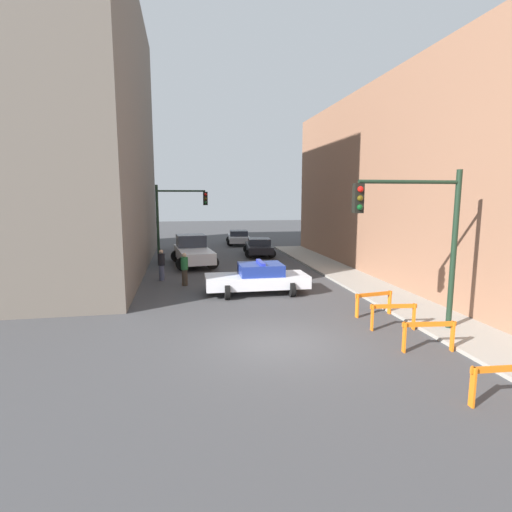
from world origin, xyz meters
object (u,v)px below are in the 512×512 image
object	(u,v)px
traffic_light_far	(174,212)
police_car	(258,278)
traffic_light_near	(423,226)
parked_car_near	(259,246)
barrier_corner	(374,300)
white_truck	(193,251)
pedestrian_corner	(161,264)
parked_car_mid	(239,237)
barrier_front	(504,378)
pedestrian_crossing	(185,269)
barrier_back	(393,312)
barrier_mid	(429,331)

from	to	relation	value
traffic_light_far	police_car	distance (m)	10.77
traffic_light_near	parked_car_near	world-z (taller)	traffic_light_near
police_car	barrier_corner	size ratio (longest dim) A/B	2.97
white_truck	pedestrian_corner	xyz separation A→B (m)	(-1.79, -4.66, -0.04)
traffic_light_far	white_truck	xyz separation A→B (m)	(1.15, -1.24, -2.49)
white_truck	parked_car_mid	world-z (taller)	white_truck
parked_car_mid	barrier_corner	world-z (taller)	parked_car_mid
police_car	white_truck	xyz separation A→B (m)	(-2.72, 8.45, 0.18)
barrier_front	white_truck	bearing A→B (deg)	107.61
police_car	white_truck	bearing A→B (deg)	18.37
pedestrian_crossing	barrier_back	world-z (taller)	pedestrian_crossing
parked_car_near	barrier_back	xyz separation A→B (m)	(1.23, -17.53, -0.06)
parked_car_mid	pedestrian_corner	distance (m)	16.17
barrier_front	parked_car_mid	bearing A→B (deg)	93.16
traffic_light_far	traffic_light_near	bearing A→B (deg)	-63.26
barrier_back	pedestrian_crossing	bearing A→B (deg)	130.10
barrier_mid	barrier_corner	distance (m)	3.57
police_car	barrier_front	distance (m)	11.26
parked_car_mid	barrier_corner	size ratio (longest dim) A/B	2.79
white_truck	barrier_front	xyz separation A→B (m)	(6.09, -19.20, -0.29)
parked_car_near	barrier_front	world-z (taller)	parked_car_near
barrier_back	barrier_corner	bearing A→B (deg)	85.83
parked_car_mid	traffic_light_near	bearing A→B (deg)	-79.71
parked_car_mid	barrier_mid	distance (m)	26.51
white_truck	barrier_mid	bearing A→B (deg)	-75.18
traffic_light_far	police_car	bearing A→B (deg)	-68.22
traffic_light_near	white_truck	distance (m)	16.44
police_car	barrier_mid	world-z (taller)	police_car
pedestrian_crossing	pedestrian_corner	size ratio (longest dim) A/B	1.00
traffic_light_near	parked_car_mid	bearing A→B (deg)	95.52
police_car	barrier_corner	world-z (taller)	police_car
parked_car_mid	pedestrian_crossing	xyz separation A→B (m)	(-5.05, -16.38, 0.19)
police_car	parked_car_near	distance (m)	11.93
pedestrian_crossing	barrier_front	bearing A→B (deg)	-14.31
pedestrian_crossing	barrier_mid	bearing A→B (deg)	-7.04
parked_car_near	barrier_front	distance (m)	22.48
traffic_light_near	white_truck	xyz separation A→B (m)	(-6.88, 14.70, -2.62)
pedestrian_crossing	barrier_mid	world-z (taller)	pedestrian_crossing
traffic_light_far	pedestrian_corner	size ratio (longest dim) A/B	3.13
parked_car_mid	police_car	bearing A→B (deg)	-90.57
parked_car_near	barrier_back	world-z (taller)	parked_car_near
police_car	barrier_front	world-z (taller)	police_car
white_truck	parked_car_near	size ratio (longest dim) A/B	1.25
barrier_front	barrier_mid	bearing A→B (deg)	86.17
pedestrian_crossing	barrier_corner	distance (m)	9.53
traffic_light_far	barrier_front	xyz separation A→B (m)	(7.25, -20.44, -2.78)
police_car	parked_car_near	xyz separation A→B (m)	(2.32, 11.71, -0.05)
traffic_light_near	barrier_mid	size ratio (longest dim) A/B	3.26
police_car	barrier_front	size ratio (longest dim) A/B	2.95
parked_car_mid	barrier_mid	xyz separation A→B (m)	(1.83, -26.45, -0.06)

